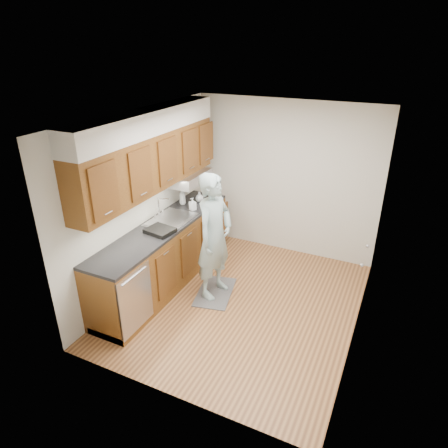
# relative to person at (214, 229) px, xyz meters

# --- Properties ---
(floor) EXTENTS (3.50, 3.50, 0.00)m
(floor) POSITION_rel_person_xyz_m (0.43, -0.06, -1.02)
(floor) COLOR #A36E3E
(floor) RESTS_ON ground
(ceiling) EXTENTS (3.50, 3.50, 0.00)m
(ceiling) POSITION_rel_person_xyz_m (0.43, -0.06, 1.48)
(ceiling) COLOR white
(ceiling) RESTS_ON wall_left
(wall_left) EXTENTS (0.02, 3.50, 2.50)m
(wall_left) POSITION_rel_person_xyz_m (-1.07, -0.06, 0.23)
(wall_left) COLOR beige
(wall_left) RESTS_ON floor
(wall_right) EXTENTS (0.02, 3.50, 2.50)m
(wall_right) POSITION_rel_person_xyz_m (1.93, -0.06, 0.23)
(wall_right) COLOR beige
(wall_right) RESTS_ON floor
(wall_back) EXTENTS (3.00, 0.02, 2.50)m
(wall_back) POSITION_rel_person_xyz_m (0.43, 1.69, 0.23)
(wall_back) COLOR beige
(wall_back) RESTS_ON floor
(counter) EXTENTS (0.64, 2.80, 1.30)m
(counter) POSITION_rel_person_xyz_m (-0.77, -0.06, -0.53)
(counter) COLOR brown
(counter) RESTS_ON floor
(upper_cabinets) EXTENTS (0.47, 2.80, 1.21)m
(upper_cabinets) POSITION_rel_person_xyz_m (-0.90, -0.02, 0.93)
(upper_cabinets) COLOR brown
(upper_cabinets) RESTS_ON wall_left
(closet_door) EXTENTS (0.02, 1.22, 2.05)m
(closet_door) POSITION_rel_person_xyz_m (1.92, 0.24, 0.01)
(closet_door) COLOR white
(closet_door) RESTS_ON wall_right
(floor_mat) EXTENTS (0.63, 0.88, 0.02)m
(floor_mat) POSITION_rel_person_xyz_m (0.00, 0.00, -1.01)
(floor_mat) COLOR slate
(floor_mat) RESTS_ON floor
(person) EXTENTS (0.56, 0.76, 2.00)m
(person) POSITION_rel_person_xyz_m (0.00, 0.00, 0.00)
(person) COLOR #8DA9AC
(person) RESTS_ON floor_mat
(soap_bottle_a) EXTENTS (0.14, 0.14, 0.26)m
(soap_bottle_a) POSITION_rel_person_xyz_m (-0.92, 0.73, 0.05)
(soap_bottle_a) COLOR silver
(soap_bottle_a) RESTS_ON counter
(soap_bottle_b) EXTENTS (0.12, 0.12, 0.19)m
(soap_bottle_b) POSITION_rel_person_xyz_m (-0.66, 0.59, 0.02)
(soap_bottle_b) COLOR silver
(soap_bottle_b) RESTS_ON counter
(soap_bottle_c) EXTENTS (0.18, 0.18, 0.16)m
(soap_bottle_c) POSITION_rel_person_xyz_m (-0.73, 0.94, 0.01)
(soap_bottle_c) COLOR silver
(soap_bottle_c) RESTS_ON counter
(dish_rack) EXTENTS (0.40, 0.35, 0.06)m
(dish_rack) POSITION_rel_person_xyz_m (-0.68, -0.28, -0.05)
(dish_rack) COLOR black
(dish_rack) RESTS_ON counter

